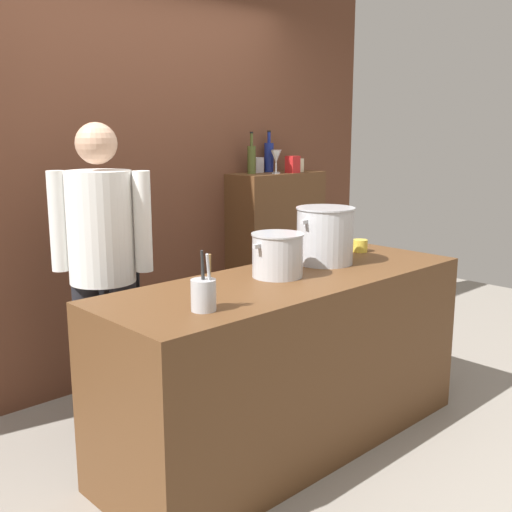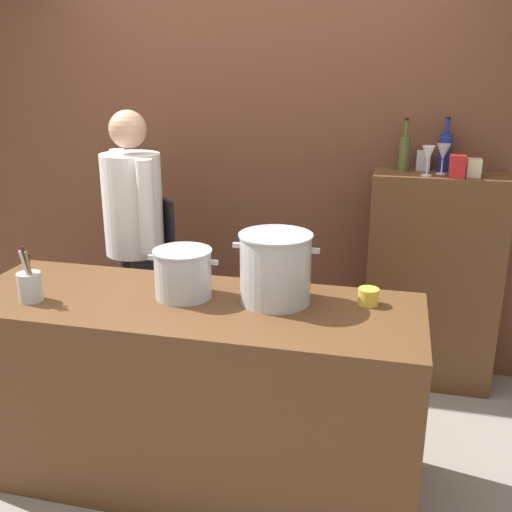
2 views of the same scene
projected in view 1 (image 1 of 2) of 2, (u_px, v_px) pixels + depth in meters
name	position (u px, v px, depth m)	size (l,w,h in m)	color
ground_plane	(289.00, 442.00, 3.25)	(8.00, 8.00, 0.00)	gray
brick_back_panel	(133.00, 149.00, 3.94)	(4.40, 0.10, 3.00)	brown
prep_counter	(290.00, 362.00, 3.16)	(2.05, 0.70, 0.90)	brown
bar_cabinet	(276.00, 258.00, 4.71)	(0.76, 0.32, 1.31)	brown
chef	(102.00, 258.00, 3.20)	(0.44, 0.44, 1.66)	black
stockpot_large	(325.00, 235.00, 3.36)	(0.38, 0.32, 0.31)	#B7BABF
stockpot_small	(278.00, 255.00, 3.06)	(0.33, 0.26, 0.22)	#B7BABF
utensil_crock	(204.00, 294.00, 2.49)	(0.10, 0.10, 0.25)	#B7BABF
butter_jar	(360.00, 246.00, 3.70)	(0.09, 0.09, 0.07)	yellow
wine_bottle_olive	(252.00, 159.00, 4.44)	(0.06, 0.06, 0.30)	#475123
wine_bottle_cobalt	(269.00, 156.00, 4.63)	(0.07, 0.07, 0.31)	navy
wine_glass_tall	(276.00, 158.00, 4.44)	(0.07, 0.07, 0.17)	silver
wine_glass_short	(277.00, 157.00, 4.55)	(0.08, 0.08, 0.17)	silver
spice_tin_silver	(257.00, 165.00, 4.57)	(0.08, 0.08, 0.11)	#B2B2B7
spice_tin_red	(293.00, 164.00, 4.54)	(0.08, 0.08, 0.12)	red
spice_tin_cream	(297.00, 165.00, 4.63)	(0.08, 0.08, 0.10)	beige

